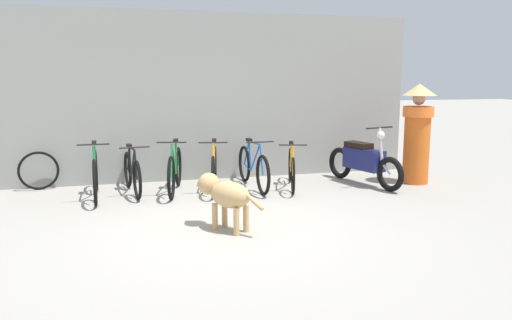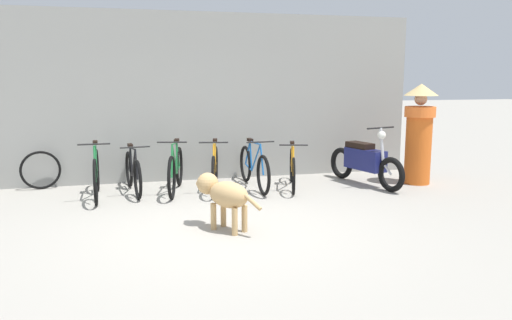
# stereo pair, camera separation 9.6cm
# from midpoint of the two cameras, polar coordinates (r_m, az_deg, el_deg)

# --- Properties ---
(ground_plane) EXTENTS (60.00, 60.00, 0.00)m
(ground_plane) POSITION_cam_midpoint_polar(r_m,az_deg,el_deg) (6.23, -4.31, -7.98)
(ground_plane) COLOR #9E998E
(shop_wall_back) EXTENTS (8.50, 0.20, 3.00)m
(shop_wall_back) POSITION_cam_midpoint_polar(r_m,az_deg,el_deg) (9.13, -8.20, 7.09)
(shop_wall_back) COLOR gray
(shop_wall_back) RESTS_ON ground
(bicycle_0) EXTENTS (0.46, 1.70, 0.90)m
(bicycle_0) POSITION_cam_midpoint_polar(r_m,az_deg,el_deg) (8.13, -18.21, -1.60)
(bicycle_0) COLOR black
(bicycle_0) RESTS_ON ground
(bicycle_1) EXTENTS (0.46, 1.56, 0.80)m
(bicycle_1) POSITION_cam_midpoint_polar(r_m,az_deg,el_deg) (8.32, -14.29, -1.46)
(bicycle_1) COLOR black
(bicycle_1) RESTS_ON ground
(bicycle_2) EXTENTS (0.50, 1.64, 0.88)m
(bicycle_2) POSITION_cam_midpoint_polar(r_m,az_deg,el_deg) (8.22, -9.58, -1.20)
(bicycle_2) COLOR black
(bicycle_2) RESTS_ON ground
(bicycle_3) EXTENTS (0.50, 1.70, 0.86)m
(bicycle_3) POSITION_cam_midpoint_polar(r_m,az_deg,el_deg) (8.31, -5.14, -1.03)
(bicycle_3) COLOR black
(bicycle_3) RESTS_ON ground
(bicycle_4) EXTENTS (0.46, 1.75, 0.85)m
(bicycle_4) POSITION_cam_midpoint_polar(r_m,az_deg,el_deg) (8.43, -0.66, -0.91)
(bicycle_4) COLOR black
(bicycle_4) RESTS_ON ground
(bicycle_5) EXTENTS (0.57, 1.57, 0.79)m
(bicycle_5) POSITION_cam_midpoint_polar(r_m,az_deg,el_deg) (8.47, 3.76, -0.96)
(bicycle_5) COLOR black
(bicycle_5) RESTS_ON ground
(motorcycle) EXTENTS (0.67, 1.80, 1.04)m
(motorcycle) POSITION_cam_midpoint_polar(r_m,az_deg,el_deg) (8.88, 11.91, -0.11)
(motorcycle) COLOR black
(motorcycle) RESTS_ON ground
(stray_dog) EXTENTS (0.73, 0.91, 0.68)m
(stray_dog) POSITION_cam_midpoint_polar(r_m,az_deg,el_deg) (6.13, -4.05, -3.86)
(stray_dog) COLOR tan
(stray_dog) RESTS_ON ground
(person_in_robes) EXTENTS (0.62, 0.62, 1.75)m
(person_in_robes) POSITION_cam_midpoint_polar(r_m,az_deg,el_deg) (9.18, 17.68, 3.25)
(person_in_robes) COLOR orange
(person_in_robes) RESTS_ON ground
(spare_tire_left) EXTENTS (0.64, 0.17, 0.65)m
(spare_tire_left) POSITION_cam_midpoint_polar(r_m,az_deg,el_deg) (9.06, -23.87, -1.13)
(spare_tire_left) COLOR black
(spare_tire_left) RESTS_ON ground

